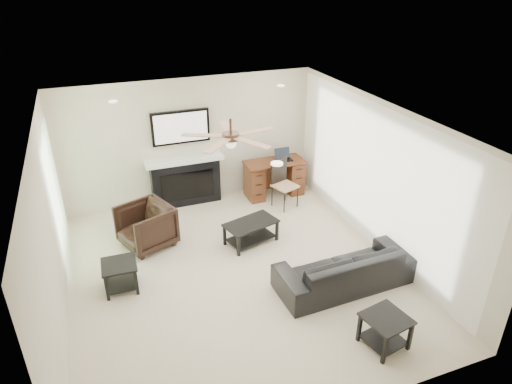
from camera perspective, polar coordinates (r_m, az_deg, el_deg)
room_shell at (r=6.57m, az=-1.43°, el=2.45°), size 5.50×5.54×2.52m
sofa at (r=7.03m, az=10.98°, el=-9.34°), size 2.10×0.88×0.60m
armchair at (r=7.99m, az=-13.58°, el=-4.20°), size 1.06×1.04×0.75m
coffee_table at (r=7.94m, az=-0.63°, el=-5.07°), size 1.00×0.73×0.40m
end_table_near at (r=6.24m, az=15.77°, el=-16.41°), size 0.60×0.60×0.45m
end_table_left at (r=7.17m, az=-16.56°, el=-10.05°), size 0.52×0.52×0.45m
fireplace_unit at (r=9.00m, az=-8.95°, el=4.00°), size 1.52×0.34×1.91m
desk at (r=9.48m, az=2.29°, el=1.74°), size 1.22×0.56×0.76m
desk_chair at (r=8.98m, az=3.66°, el=0.96°), size 0.54×0.55×0.97m
laptop at (r=9.34m, az=3.53°, el=4.63°), size 0.33×0.24×0.23m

